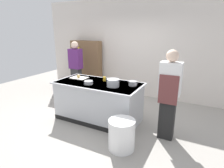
{
  "coord_description": "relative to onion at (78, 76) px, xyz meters",
  "views": [
    {
      "loc": [
        2.11,
        -3.4,
        2.04
      ],
      "look_at": [
        0.25,
        0.2,
        0.85
      ],
      "focal_mm": 29.5,
      "sensor_mm": 36.0,
      "label": 1
    }
  ],
  "objects": [
    {
      "name": "trash_bin",
      "position": [
        1.57,
        -0.88,
        -0.69
      ],
      "size": [
        0.47,
        0.47,
        0.55
      ],
      "primitive_type": "cylinder",
      "color": "white",
      "rests_on": "ground_plane"
    },
    {
      "name": "cutting_board",
      "position": [
        -0.01,
        0.03,
        -0.05
      ],
      "size": [
        0.4,
        0.28,
        0.02
      ],
      "primitive_type": "cube",
      "color": "silver",
      "rests_on": "counter_island"
    },
    {
      "name": "stock_pot",
      "position": [
        1.05,
        -0.19,
        0.02
      ],
      "size": [
        0.33,
        0.26,
        0.16
      ],
      "color": "#B7BABF",
      "rests_on": "counter_island"
    },
    {
      "name": "person_guest",
      "position": [
        -0.84,
        0.97,
        -0.05
      ],
      "size": [
        0.38,
        0.24,
        1.72
      ],
      "rotation": [
        0.0,
        0.0,
        -1.39
      ],
      "color": "#323232",
      "rests_on": "ground_plane"
    },
    {
      "name": "sauce_pan",
      "position": [
        1.39,
        0.06,
        -0.01
      ],
      "size": [
        0.25,
        0.18,
        0.1
      ],
      "color": "#99999E",
      "rests_on": "counter_island"
    },
    {
      "name": "ground_plane",
      "position": [
        0.61,
        -0.08,
        -0.96
      ],
      "size": [
        10.0,
        10.0,
        0.0
      ],
      "primitive_type": "plane",
      "color": "#9E9991"
    },
    {
      "name": "juice_cup",
      "position": [
        0.67,
        0.1,
        -0.01
      ],
      "size": [
        0.07,
        0.07,
        0.1
      ],
      "primitive_type": "cylinder",
      "color": "yellow",
      "rests_on": "counter_island"
    },
    {
      "name": "back_wall",
      "position": [
        0.61,
        2.02,
        0.54
      ],
      "size": [
        6.4,
        0.12,
        3.0
      ],
      "primitive_type": "cube",
      "color": "silver",
      "rests_on": "ground_plane"
    },
    {
      "name": "person_chef",
      "position": [
        2.19,
        -0.16,
        -0.05
      ],
      "size": [
        0.38,
        0.25,
        1.72
      ],
      "rotation": [
        0.0,
        0.0,
        1.76
      ],
      "color": "black",
      "rests_on": "ground_plane"
    },
    {
      "name": "mixing_bowl",
      "position": [
        0.49,
        -0.29,
        -0.02
      ],
      "size": [
        0.19,
        0.19,
        0.08
      ],
      "primitive_type": "cylinder",
      "color": "#B7BABF",
      "rests_on": "counter_island"
    },
    {
      "name": "bookshelf",
      "position": [
        -0.96,
        1.71,
        -0.11
      ],
      "size": [
        1.1,
        0.31,
        1.7
      ],
      "color": "brown",
      "rests_on": "ground_plane"
    },
    {
      "name": "counter_island",
      "position": [
        0.61,
        -0.09,
        -0.5
      ],
      "size": [
        1.98,
        0.98,
        0.9
      ],
      "color": "#B7BABF",
      "rests_on": "ground_plane"
    },
    {
      "name": "onion",
      "position": [
        0.0,
        0.0,
        0.0
      ],
      "size": [
        0.08,
        0.08,
        0.08
      ],
      "primitive_type": "sphere",
      "color": "tan",
      "rests_on": "cutting_board"
    }
  ]
}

